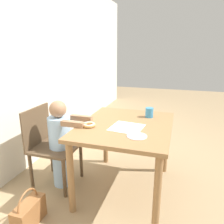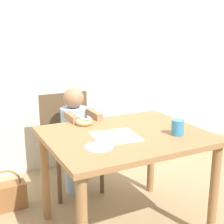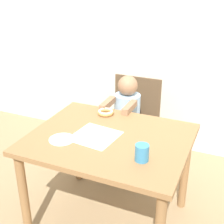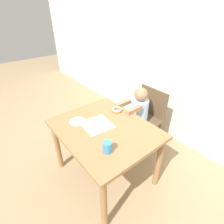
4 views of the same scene
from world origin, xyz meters
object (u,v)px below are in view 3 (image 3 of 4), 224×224
object	(u,v)px
child_figure	(127,125)
donut	(106,112)
cup	(142,153)
chair	(131,122)
handbag	(69,147)

from	to	relation	value
child_figure	donut	world-z (taller)	child_figure
donut	cup	bearing A→B (deg)	-47.45
child_figure	donut	xyz separation A→B (m)	(-0.05, -0.34, 0.26)
donut	cup	world-z (taller)	cup
chair	child_figure	world-z (taller)	child_figure
handbag	cup	size ratio (longest dim) A/B	3.27
cup	donut	bearing A→B (deg)	132.55
handbag	donut	bearing A→B (deg)	-30.23
chair	donut	xyz separation A→B (m)	(-0.05, -0.47, 0.29)
child_figure	donut	size ratio (longest dim) A/B	7.37
child_figure	donut	distance (m)	0.43
child_figure	handbag	xyz separation A→B (m)	(-0.59, -0.02, -0.36)
child_figure	donut	bearing A→B (deg)	-98.03
chair	handbag	size ratio (longest dim) A/B	2.52
chair	handbag	world-z (taller)	chair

